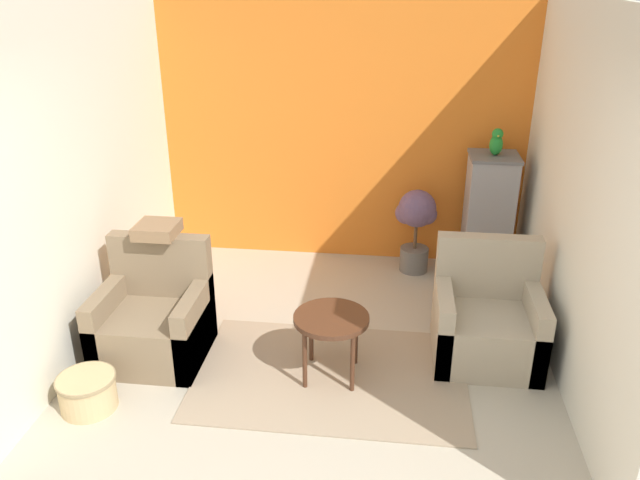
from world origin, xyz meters
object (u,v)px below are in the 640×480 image
object	(u,v)px
birdcage	(487,219)
parrot	(496,142)
armchair_left	(154,322)
potted_plant	(416,221)
armchair_right	(486,323)
wicker_basket	(87,391)
coffee_table	(331,323)

from	to	relation	value
birdcage	parrot	bearing A→B (deg)	90.00
armchair_left	parrot	bearing A→B (deg)	32.19
birdcage	potted_plant	xyz separation A→B (m)	(-0.69, 0.07, -0.08)
armchair_right	armchair_left	bearing A→B (deg)	-173.53
potted_plant	wicker_basket	size ratio (longest dim) A/B	2.10
parrot	wicker_basket	distance (m)	4.11
armchair_left	birdcage	size ratio (longest dim) A/B	0.74
coffee_table	birdcage	bearing A→B (deg)	54.28
armchair_left	armchair_right	bearing A→B (deg)	6.47
parrot	wicker_basket	xyz separation A→B (m)	(-3.04, -2.47, -1.27)
armchair_right	potted_plant	distance (m)	1.63
armchair_right	wicker_basket	bearing A→B (deg)	-160.66
armchair_right	parrot	xyz separation A→B (m)	(0.15, 1.46, 1.10)
coffee_table	armchair_right	distance (m)	1.29
armchair_right	birdcage	xyz separation A→B (m)	(0.15, 1.46, 0.33)
wicker_basket	coffee_table	bearing A→B (deg)	19.25
birdcage	parrot	world-z (taller)	parrot
birdcage	parrot	xyz separation A→B (m)	(0.00, 0.00, 0.77)
coffee_table	armchair_left	bearing A→B (deg)	175.03
wicker_basket	armchair_right	bearing A→B (deg)	19.34
coffee_table	armchair_right	size ratio (longest dim) A/B	0.60
armchair_right	wicker_basket	world-z (taller)	armchair_right
birdcage	parrot	distance (m)	0.77
armchair_right	wicker_basket	xyz separation A→B (m)	(-2.89, -1.01, -0.16)
birdcage	armchair_left	bearing A→B (deg)	-147.84
armchair_left	potted_plant	size ratio (longest dim) A/B	1.08
potted_plant	parrot	bearing A→B (deg)	-5.22
armchair_right	wicker_basket	distance (m)	3.06
potted_plant	wicker_basket	bearing A→B (deg)	-132.76
armchair_left	armchair_right	distance (m)	2.66
armchair_right	birdcage	distance (m)	1.50
birdcage	wicker_basket	xyz separation A→B (m)	(-3.04, -2.47, -0.49)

